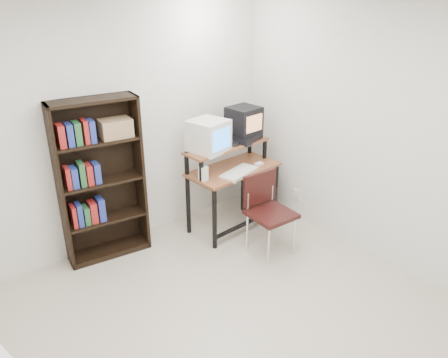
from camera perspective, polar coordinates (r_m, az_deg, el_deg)
floor at (r=3.71m, az=0.69°, el=-21.06°), size 4.00×4.00×0.01m
back_wall at (r=4.55m, az=-15.46°, el=6.24°), size 4.00×0.01×2.60m
right_wall at (r=4.39m, az=21.52°, el=4.79°), size 0.01×4.00×2.60m
computer_desk at (r=4.96m, az=1.10°, el=0.82°), size 1.09×0.60×0.98m
crt_monitor at (r=4.69m, az=-2.04°, el=5.63°), size 0.44×0.44×0.35m
vcr at (r=5.06m, az=2.82°, el=5.40°), size 0.42×0.35×0.08m
crt_tv at (r=5.04m, az=2.61°, el=7.65°), size 0.36×0.36×0.31m
cd_spindle at (r=4.89m, az=1.32°, el=4.56°), size 0.12×0.12×0.05m
keyboard at (r=4.79m, az=1.98°, el=0.82°), size 0.51×0.33×0.03m
mousepad at (r=5.05m, az=4.57°, el=1.82°), size 0.26×0.23×0.01m
mouse at (r=5.02m, az=4.59°, el=1.93°), size 0.11×0.07×0.03m
desk_speaker at (r=4.59m, az=-2.72°, el=0.65°), size 0.09×0.09×0.17m
pc_tower at (r=5.38m, az=4.51°, el=-2.70°), size 0.23×0.46×0.42m
school_chair at (r=4.55m, az=5.62°, el=-3.46°), size 0.45×0.45×0.86m
bookshelf at (r=4.52m, az=-15.88°, el=0.11°), size 0.86×0.38×1.67m
wall_outlet at (r=5.37m, az=9.43°, el=-1.97°), size 0.02×0.08×0.12m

